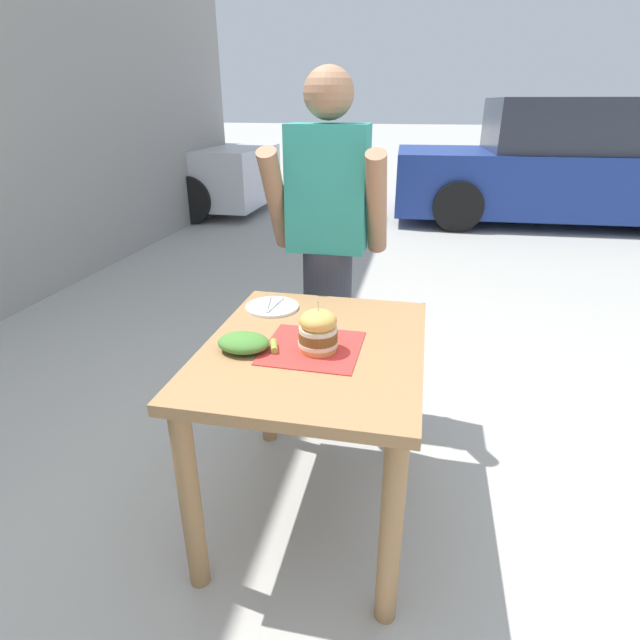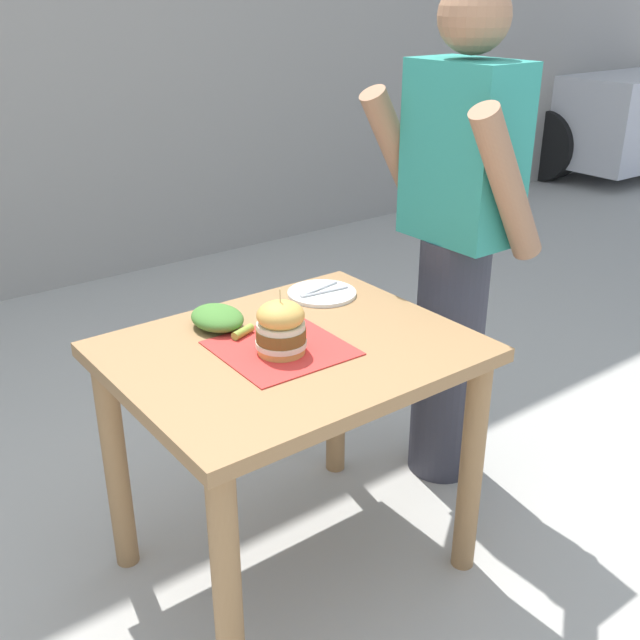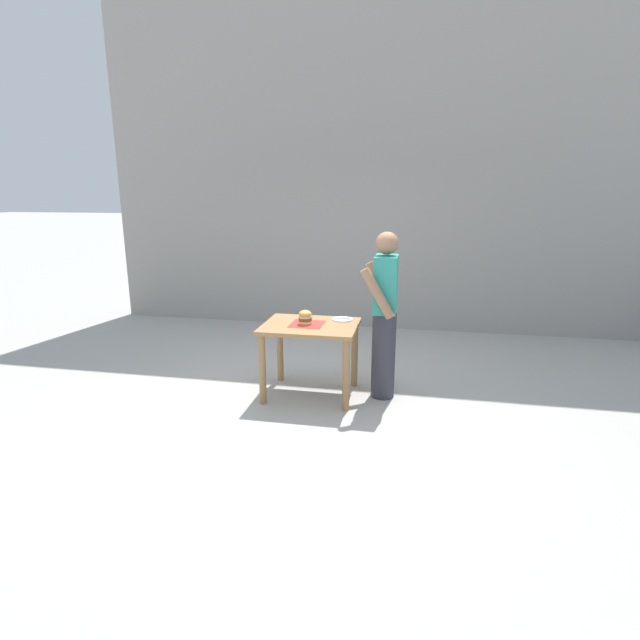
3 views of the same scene
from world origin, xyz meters
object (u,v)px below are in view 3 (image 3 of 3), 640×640
(patio_table, at_px, (310,338))
(sandwich, at_px, (305,317))
(pickle_spear, at_px, (306,319))
(side_plate_with_forks, at_px, (342,319))
(diner_across_table, at_px, (384,313))
(side_salad, at_px, (306,316))

(patio_table, xyz_separation_m, sandwich, (0.02, -0.05, 0.22))
(patio_table, distance_m, sandwich, 0.23)
(pickle_spear, distance_m, side_plate_with_forks, 0.39)
(sandwich, bearing_deg, diner_across_table, 98.51)
(side_plate_with_forks, distance_m, side_salad, 0.39)
(side_salad, relative_size, diner_across_table, 0.11)
(diner_across_table, bearing_deg, patio_table, -82.76)
(patio_table, bearing_deg, side_plate_with_forks, 129.80)
(pickle_spear, xyz_separation_m, diner_across_table, (0.03, 0.81, 0.11))
(patio_table, height_order, side_salad, side_salad)
(pickle_spear, distance_m, diner_across_table, 0.82)
(sandwich, bearing_deg, patio_table, 116.42)
(sandwich, xyz_separation_m, side_salad, (-0.25, -0.05, -0.05))
(pickle_spear, xyz_separation_m, side_plate_with_forks, (-0.12, 0.37, -0.01))
(diner_across_table, bearing_deg, side_salad, -99.06)
(side_salad, xyz_separation_m, diner_across_table, (0.13, 0.83, 0.10))
(side_plate_with_forks, relative_size, diner_across_table, 0.13)
(patio_table, relative_size, diner_across_table, 0.56)
(patio_table, distance_m, side_salad, 0.30)
(patio_table, distance_m, side_plate_with_forks, 0.41)
(patio_table, xyz_separation_m, side_salad, (-0.23, -0.10, 0.17))
(pickle_spear, distance_m, side_salad, 0.10)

